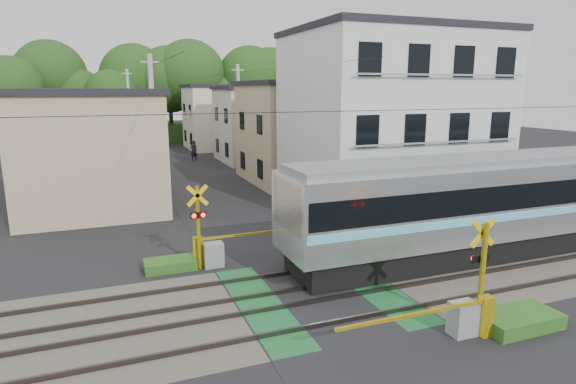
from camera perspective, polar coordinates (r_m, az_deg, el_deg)
name	(u,v)px	position (r m, az deg, el deg)	size (l,w,h in m)	color
ground	(318,295)	(15.37, 3.57, -12.10)	(120.00, 120.00, 0.00)	black
track_bed	(318,294)	(15.36, 3.57, -11.97)	(120.00, 120.00, 0.14)	#47423A
crossing_signal_near	(468,310)	(13.63, 20.57, -12.94)	(4.74, 0.65, 3.09)	yellow
crossing_signal_far	(210,248)	(17.61, -9.18, -6.53)	(4.74, 0.65, 3.09)	yellow
apartment_block	(390,120)	(26.52, 11.98, 8.35)	(10.20, 8.36, 9.30)	silver
houses_row	(185,128)	(39.23, -12.12, 7.45)	(22.07, 31.35, 6.80)	tan
tree_hill	(158,90)	(60.86, -15.14, 11.61)	(40.00, 13.18, 11.98)	#224517
catenary	(479,167)	(17.64, 21.73, 2.78)	(60.00, 5.04, 7.00)	#2D2D33
utility_poles	(173,120)	(36.11, -13.49, 8.33)	(7.90, 42.00, 8.00)	#A5A5A0
pedestrian	(194,151)	(43.37, -11.11, 4.82)	(0.66, 0.43, 1.82)	black
weed_patches	(369,283)	(15.99, 9.55, -10.54)	(10.25, 8.80, 0.40)	#2D5E1E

